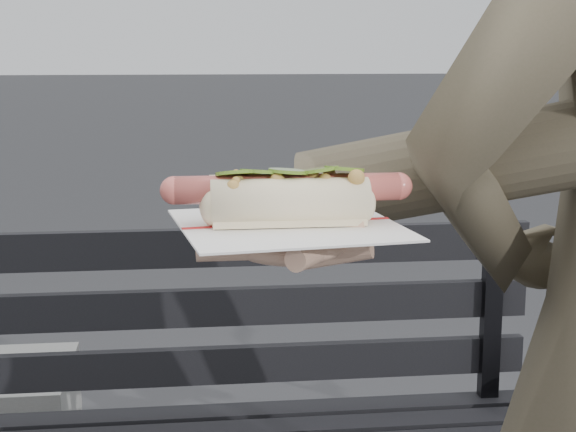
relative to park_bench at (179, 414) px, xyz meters
name	(u,v)px	position (x,y,z in m)	size (l,w,h in m)	color
park_bench	(179,414)	(0.00, 0.00, 0.00)	(1.50, 0.44, 0.88)	black
held_hotdog	(484,166)	(0.32, -0.83, 0.60)	(0.64, 0.31, 0.20)	#46402F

